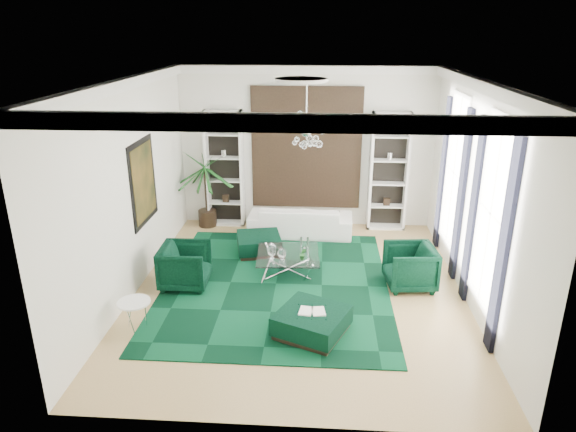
# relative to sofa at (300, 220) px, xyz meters

# --- Properties ---
(floor) EXTENTS (6.00, 7.00, 0.02)m
(floor) POSITION_rel_sofa_xyz_m (0.09, -2.73, -0.36)
(floor) COLOR tan
(floor) RESTS_ON ground
(ceiling) EXTENTS (6.00, 7.00, 0.02)m
(ceiling) POSITION_rel_sofa_xyz_m (0.09, -2.73, 3.46)
(ceiling) COLOR white
(ceiling) RESTS_ON ground
(wall_back) EXTENTS (6.00, 0.02, 3.80)m
(wall_back) POSITION_rel_sofa_xyz_m (0.09, 0.78, 1.55)
(wall_back) COLOR silver
(wall_back) RESTS_ON ground
(wall_front) EXTENTS (6.00, 0.02, 3.80)m
(wall_front) POSITION_rel_sofa_xyz_m (0.09, -6.24, 1.55)
(wall_front) COLOR silver
(wall_front) RESTS_ON ground
(wall_left) EXTENTS (0.02, 7.00, 3.80)m
(wall_left) POSITION_rel_sofa_xyz_m (-2.92, -2.73, 1.55)
(wall_left) COLOR silver
(wall_left) RESTS_ON ground
(wall_right) EXTENTS (0.02, 7.00, 3.80)m
(wall_right) POSITION_rel_sofa_xyz_m (3.10, -2.73, 1.55)
(wall_right) COLOR silver
(wall_right) RESTS_ON ground
(crown_molding) EXTENTS (6.00, 7.00, 0.18)m
(crown_molding) POSITION_rel_sofa_xyz_m (0.09, -2.73, 3.35)
(crown_molding) COLOR white
(crown_molding) RESTS_ON ceiling
(ceiling_medallion) EXTENTS (0.90, 0.90, 0.05)m
(ceiling_medallion) POSITION_rel_sofa_xyz_m (0.09, -2.43, 3.42)
(ceiling_medallion) COLOR white
(ceiling_medallion) RESTS_ON ceiling
(tapestry) EXTENTS (2.50, 0.06, 2.80)m
(tapestry) POSITION_rel_sofa_xyz_m (0.09, 0.73, 1.55)
(tapestry) COLOR black
(tapestry) RESTS_ON wall_back
(shelving_left) EXTENTS (0.90, 0.38, 2.80)m
(shelving_left) POSITION_rel_sofa_xyz_m (-1.86, 0.58, 1.05)
(shelving_left) COLOR white
(shelving_left) RESTS_ON floor
(shelving_right) EXTENTS (0.90, 0.38, 2.80)m
(shelving_right) POSITION_rel_sofa_xyz_m (2.04, 0.58, 1.05)
(shelving_right) COLOR white
(shelving_right) RESTS_ON floor
(painting) EXTENTS (0.04, 1.30, 1.60)m
(painting) POSITION_rel_sofa_xyz_m (-2.88, -2.13, 1.50)
(painting) COLOR black
(painting) RESTS_ON wall_left
(window_near) EXTENTS (0.03, 1.10, 2.90)m
(window_near) POSITION_rel_sofa_xyz_m (3.08, -3.63, 1.55)
(window_near) COLOR white
(window_near) RESTS_ON wall_right
(curtain_near_a) EXTENTS (0.07, 0.30, 3.25)m
(curtain_near_a) POSITION_rel_sofa_xyz_m (3.05, -4.41, 1.30)
(curtain_near_a) COLOR black
(curtain_near_a) RESTS_ON floor
(curtain_near_b) EXTENTS (0.07, 0.30, 3.25)m
(curtain_near_b) POSITION_rel_sofa_xyz_m (3.05, -2.85, 1.30)
(curtain_near_b) COLOR black
(curtain_near_b) RESTS_ON floor
(window_far) EXTENTS (0.03, 1.10, 2.90)m
(window_far) POSITION_rel_sofa_xyz_m (3.08, -1.23, 1.55)
(window_far) COLOR white
(window_far) RESTS_ON wall_right
(curtain_far_a) EXTENTS (0.07, 0.30, 3.25)m
(curtain_far_a) POSITION_rel_sofa_xyz_m (3.05, -2.01, 1.30)
(curtain_far_a) COLOR black
(curtain_far_a) RESTS_ON floor
(curtain_far_b) EXTENTS (0.07, 0.30, 3.25)m
(curtain_far_b) POSITION_rel_sofa_xyz_m (3.05, -0.45, 1.30)
(curtain_far_b) COLOR black
(curtain_far_b) RESTS_ON floor
(rug) EXTENTS (4.20, 5.00, 0.02)m
(rug) POSITION_rel_sofa_xyz_m (-0.35, -2.56, -0.34)
(rug) COLOR black
(rug) RESTS_ON floor
(sofa) EXTENTS (2.43, 1.03, 0.70)m
(sofa) POSITION_rel_sofa_xyz_m (0.00, 0.00, 0.00)
(sofa) COLOR white
(sofa) RESTS_ON floor
(armchair_left) EXTENTS (0.91, 0.89, 0.81)m
(armchair_left) POSITION_rel_sofa_xyz_m (-2.03, -2.70, 0.06)
(armchair_left) COLOR black
(armchair_left) RESTS_ON floor
(armchair_right) EXTENTS (0.97, 0.95, 0.81)m
(armchair_right) POSITION_rel_sofa_xyz_m (2.15, -2.46, 0.06)
(armchair_right) COLOR black
(armchair_right) RESTS_ON floor
(coffee_table) EXTENTS (1.27, 1.27, 0.41)m
(coffee_table) POSITION_rel_sofa_xyz_m (-0.15, -2.06, -0.14)
(coffee_table) COLOR white
(coffee_table) RESTS_ON floor
(ottoman_side) EXTENTS (1.07, 1.07, 0.40)m
(ottoman_side) POSITION_rel_sofa_xyz_m (-0.84, -1.13, -0.15)
(ottoman_side) COLOR black
(ottoman_side) RESTS_ON floor
(ottoman_front) EXTENTS (1.32, 1.32, 0.40)m
(ottoman_front) POSITION_rel_sofa_xyz_m (0.37, -4.19, -0.15)
(ottoman_front) COLOR black
(ottoman_front) RESTS_ON floor
(book) EXTENTS (0.42, 0.28, 0.03)m
(book) POSITION_rel_sofa_xyz_m (0.37, -4.19, 0.07)
(book) COLOR white
(book) RESTS_ON ottoman_front
(side_table) EXTENTS (0.67, 0.67, 0.50)m
(side_table) POSITION_rel_sofa_xyz_m (-2.46, -4.26, -0.10)
(side_table) COLOR white
(side_table) RESTS_ON floor
(palm) EXTENTS (1.73, 1.73, 2.40)m
(palm) POSITION_rel_sofa_xyz_m (-2.30, 0.42, 0.85)
(palm) COLOR #1B531D
(palm) RESTS_ON floor
(chandelier) EXTENTS (0.84, 0.84, 0.72)m
(chandelier) POSITION_rel_sofa_xyz_m (0.18, -2.14, 2.50)
(chandelier) COLOR white
(chandelier) RESTS_ON ceiling
(table_plant) EXTENTS (0.14, 0.12, 0.24)m
(table_plant) POSITION_rel_sofa_xyz_m (0.15, -2.31, 0.18)
(table_plant) COLOR #1B531D
(table_plant) RESTS_ON coffee_table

